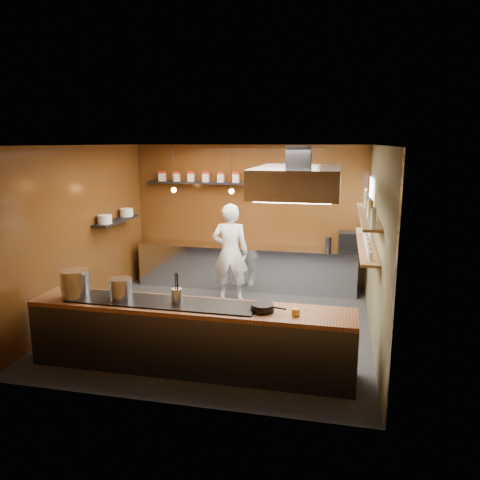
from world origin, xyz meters
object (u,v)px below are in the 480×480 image
(extractor_hood, at_px, (298,180))
(stockpot_large, at_px, (75,283))
(espresso_machine, at_px, (349,242))
(chef, at_px, (230,253))
(stockpot_small, at_px, (121,289))

(extractor_hood, bearing_deg, stockpot_large, -156.67)
(espresso_machine, height_order, chef, chef)
(extractor_hood, relative_size, stockpot_large, 5.11)
(stockpot_large, distance_m, stockpot_small, 0.66)
(extractor_hood, xyz_separation_m, chef, (-1.43, 1.69, -1.55))
(stockpot_large, height_order, chef, chef)
(stockpot_large, distance_m, chef, 3.32)
(extractor_hood, xyz_separation_m, stockpot_small, (-2.27, -1.21, -1.42))
(stockpot_small, xyz_separation_m, espresso_machine, (3.07, 3.71, 0.02))
(extractor_hood, relative_size, stockpot_small, 6.56)
(extractor_hood, bearing_deg, stockpot_small, -152.02)
(extractor_hood, height_order, espresso_machine, extractor_hood)
(espresso_machine, distance_m, chef, 2.38)
(stockpot_large, xyz_separation_m, chef, (1.50, 2.96, -0.17))
(extractor_hood, bearing_deg, chef, 130.23)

